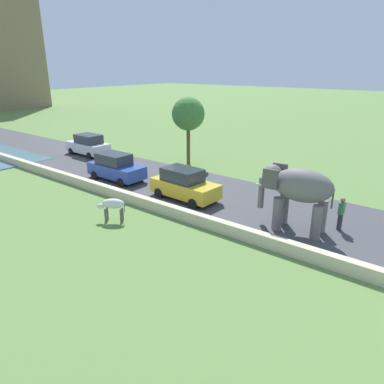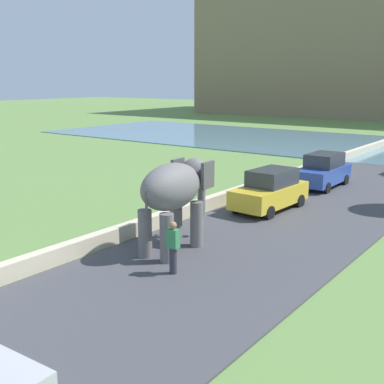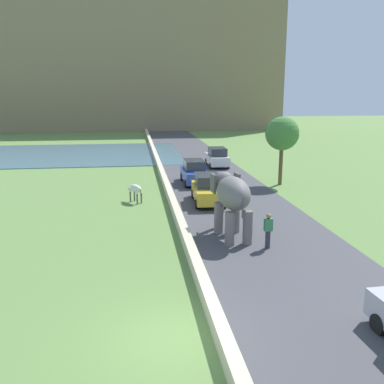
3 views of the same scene
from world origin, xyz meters
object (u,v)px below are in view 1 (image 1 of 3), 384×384
car_white (88,145)px  car_yellow (184,184)px  car_blue (116,167)px  elephant (297,189)px  cow_white (112,205)px  person_beside_elephant (341,213)px

car_white → car_yellow: 13.43m
car_blue → car_white: size_ratio=0.99×
elephant → car_yellow: 6.62m
elephant → cow_white: elephant is taller
elephant → car_yellow: bearing=89.8°
car_white → cow_white: size_ratio=3.00×
cow_white → car_white: bearing=58.0°
person_beside_elephant → car_blue: 14.09m
person_beside_elephant → elephant: bearing=126.8°
elephant → cow_white: (-4.43, 7.40, -1.20)m
elephant → car_blue: 12.41m
person_beside_elephant → car_yellow: (-1.24, 8.21, 0.03)m
car_white → cow_white: car_white is taller
person_beside_elephant → car_blue: car_blue is taller
car_yellow → cow_white: 4.54m
car_yellow → person_beside_elephant: bearing=-81.4°
car_blue → cow_white: size_ratio=2.98×
person_beside_elephant → car_white: (1.91, 21.26, 0.03)m
elephant → person_beside_elephant: elephant is taller
person_beside_elephant → cow_white: (-5.69, 9.09, -0.04)m
cow_white → car_blue: bearing=48.1°
car_white → car_yellow: bearing=-103.5°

